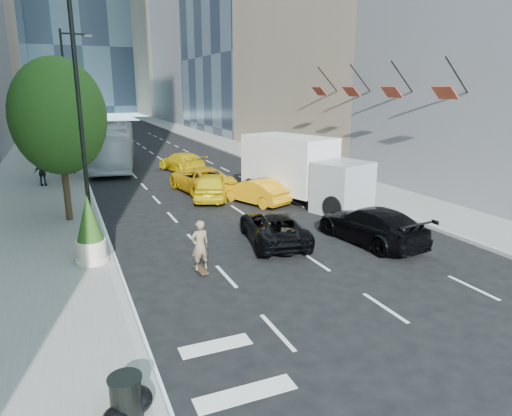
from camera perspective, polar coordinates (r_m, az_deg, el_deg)
name	(u,v)px	position (r m, az deg, el deg)	size (l,w,h in m)	color
ground	(291,265)	(16.68, 4.43, -7.17)	(160.00, 160.00, 0.00)	black
sidewalk_left	(40,161)	(44.14, -25.35, 5.35)	(6.00, 120.00, 0.15)	slate
sidewalk_right	(243,150)	(47.36, -1.65, 7.30)	(4.00, 120.00, 0.15)	slate
tower_right_far	(182,4)	(116.96, -9.20, 23.83)	(20.00, 24.00, 50.00)	gray
lamp_near	(84,100)	(17.71, -20.70, 12.53)	(2.13, 0.22, 10.00)	black
lamp_far	(69,94)	(35.69, -22.31, 13.04)	(2.13, 0.22, 10.00)	black
tree_near	(59,117)	(22.71, -23.44, 10.42)	(4.20, 4.20, 7.46)	black
tree_mid	(57,103)	(32.69, -23.65, 11.98)	(4.50, 4.50, 7.99)	black
tree_far	(57,106)	(45.70, -23.63, 11.56)	(3.90, 3.90, 6.92)	black
traffic_signal	(65,107)	(53.72, -22.76, 11.53)	(2.48, 0.53, 5.20)	black
facade_flags	(372,89)	(29.68, 14.33, 14.26)	(1.85, 13.30, 2.05)	black
skateboarder	(200,249)	(15.81, -6.99, -5.07)	(0.65, 0.42, 1.77)	brown
black_sedan_lincoln	(273,227)	(18.85, 2.19, -2.42)	(2.17, 4.71, 1.31)	black
black_sedan_mercedes	(371,225)	(19.40, 14.16, -2.06)	(2.11, 5.20, 1.51)	black
taxi_a	(211,186)	(26.35, -5.59, 2.78)	(1.84, 4.58, 1.56)	#D8B90B
taxi_b	(255,191)	(25.25, -0.15, 2.14)	(1.48, 4.24, 1.40)	orange
taxi_c	(201,179)	(28.31, -6.88, 3.57)	(2.58, 5.60, 1.56)	#D19C0B
taxi_d	(182,162)	(35.63, -9.25, 5.71)	(2.05, 5.04, 1.46)	gold
city_bus	(113,146)	(38.76, -17.42, 7.46)	(2.92, 12.49, 3.48)	silver
box_truck	(302,170)	(25.40, 5.76, 4.76)	(4.95, 8.02, 3.61)	silver
pedestrian_b	(43,173)	(32.13, -25.12, 4.00)	(0.98, 0.41, 1.68)	black
trash_can	(126,400)	(9.54, -15.91, -22.03)	(0.59, 0.59, 0.88)	black
planter_shrub	(90,231)	(17.20, -20.06, -2.67)	(1.03, 1.03, 2.48)	beige
garbage_bags	(129,407)	(9.70, -15.57, -22.85)	(1.00, 0.96, 0.49)	black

